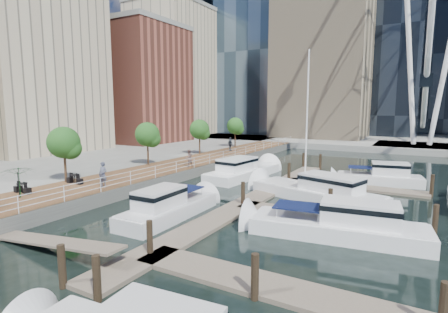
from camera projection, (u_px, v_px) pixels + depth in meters
ground at (134, 233)px, 20.07m from camera, size 520.00×520.00×0.00m
boardwalk at (172, 170)px, 37.32m from camera, size 6.00×60.00×1.00m
seawall at (195, 173)px, 35.85m from camera, size 0.25×60.00×1.00m
land_inland at (24, 154)px, 50.55m from camera, size 48.00×90.00×1.00m
land_far at (370, 129)px, 107.77m from camera, size 200.00×114.00×1.00m
pier at (421, 148)px, 57.88m from camera, size 14.00×12.00×1.00m
railing at (194, 163)px, 35.75m from camera, size 0.10×60.00×1.05m
floating_docks at (318, 202)px, 24.68m from camera, size 16.00×34.00×2.60m
midrise_condos at (97, 69)px, 57.73m from camera, size 19.00×67.00×28.00m
street_trees at (147, 135)px, 37.11m from camera, size 2.60×42.60×4.60m
yacht_foreground at (337, 237)px, 19.38m from camera, size 10.62×4.12×2.15m
pedestrian_near at (103, 175)px, 27.01m from camera, size 0.79×0.58×1.98m
pedestrian_mid at (189, 158)px, 36.14m from camera, size 1.01×1.11×1.84m
pedestrian_far at (230, 144)px, 49.75m from camera, size 1.22×1.01×1.94m
moored_yachts at (311, 201)px, 26.87m from camera, size 23.18×32.81×11.50m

